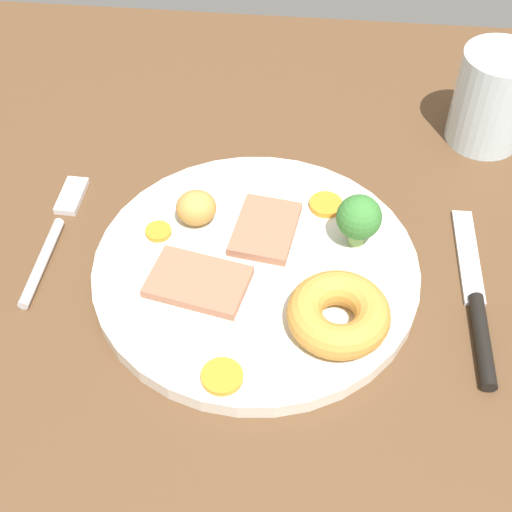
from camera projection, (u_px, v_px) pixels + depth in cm
name	position (u px, v px, depth cm)	size (l,w,h in cm)	color
dining_table	(224.00, 298.00, 62.44)	(120.00, 84.00, 3.60)	brown
dinner_plate	(256.00, 270.00, 61.23)	(26.80, 26.80, 1.40)	silver
meat_slice_main	(265.00, 229.00, 62.82)	(6.90, 4.95, 0.80)	#9E664C
meat_slice_under	(198.00, 282.00, 58.94)	(7.74, 5.16, 0.80)	#9E664C
yorkshire_pudding	(338.00, 314.00, 55.58)	(7.88, 7.88, 2.73)	#C68938
roast_potato_left	(196.00, 208.00, 62.92)	(3.47, 3.17, 3.02)	#BC8C42
carrot_coin_front	(222.00, 376.00, 53.26)	(3.07, 3.07, 0.49)	orange
carrot_coin_back	(158.00, 232.00, 62.85)	(2.21, 2.21, 0.45)	orange
carrot_coin_side	(326.00, 205.00, 64.96)	(2.92, 2.92, 0.53)	orange
broccoli_floret	(359.00, 218.00, 60.27)	(3.75, 3.75, 4.80)	#8CB766
fork	(55.00, 233.00, 64.42)	(2.15, 15.29, 0.90)	silver
knife	(477.00, 307.00, 58.94)	(1.95, 18.53, 1.20)	black
water_glass	(492.00, 98.00, 70.13)	(7.25, 7.25, 9.47)	silver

